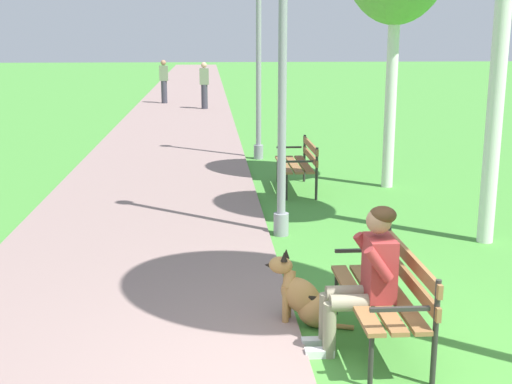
{
  "coord_description": "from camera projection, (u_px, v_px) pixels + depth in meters",
  "views": [
    {
      "loc": [
        -1.01,
        -4.53,
        2.61
      ],
      "look_at": [
        -0.49,
        2.71,
        0.9
      ],
      "focal_mm": 47.39,
      "sensor_mm": 36.0,
      "label": 1
    }
  ],
  "objects": [
    {
      "name": "paved_path",
      "position": [
        186.0,
        97.0,
        28.23
      ],
      "size": [
        3.41,
        60.0,
        0.04
      ],
      "primitive_type": "cube",
      "color": "gray",
      "rests_on": "ground"
    },
    {
      "name": "pedestrian_further_distant",
      "position": [
        204.0,
        86.0,
        23.47
      ],
      "size": [
        0.32,
        0.22,
        1.65
      ],
      "color": "#383842",
      "rests_on": "ground"
    },
    {
      "name": "dog_shepherd",
      "position": [
        306.0,
        299.0,
        6.13
      ],
      "size": [
        0.81,
        0.42,
        0.71
      ],
      "color": "#B27F47",
      "rests_on": "ground"
    },
    {
      "name": "lamp_post_near",
      "position": [
        283.0,
        55.0,
        8.42
      ],
      "size": [
        0.24,
        0.24,
        4.53
      ],
      "color": "gray",
      "rests_on": "ground"
    },
    {
      "name": "lamp_post_mid",
      "position": [
        259.0,
        57.0,
        13.91
      ],
      "size": [
        0.24,
        0.24,
        4.14
      ],
      "color": "gray",
      "rests_on": "ground"
    },
    {
      "name": "park_bench_near",
      "position": [
        388.0,
        289.0,
        5.67
      ],
      "size": [
        0.55,
        1.5,
        0.85
      ],
      "color": "olive",
      "rests_on": "ground"
    },
    {
      "name": "pedestrian_distant",
      "position": [
        164.0,
        82.0,
        25.38
      ],
      "size": [
        0.32,
        0.22,
        1.65
      ],
      "color": "#383842",
      "rests_on": "ground"
    },
    {
      "name": "person_seated_on_near_bench",
      "position": [
        366.0,
        274.0,
        5.55
      ],
      "size": [
        0.74,
        0.49,
        1.25
      ],
      "color": "gray",
      "rests_on": "ground"
    },
    {
      "name": "park_bench_mid",
      "position": [
        300.0,
        161.0,
        11.4
      ],
      "size": [
        0.55,
        1.5,
        0.85
      ],
      "color": "olive",
      "rests_on": "ground"
    }
  ]
}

